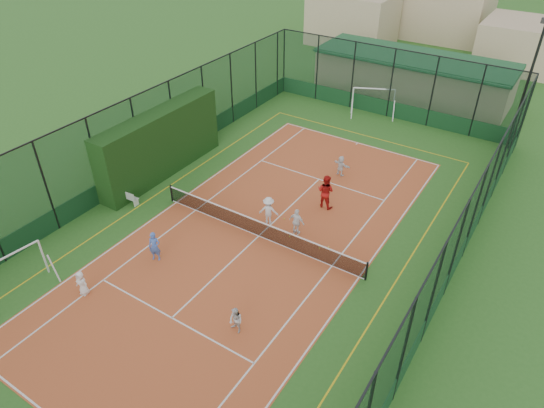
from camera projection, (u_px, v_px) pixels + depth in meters
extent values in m
plane|color=#2D6322|center=(259.00, 236.00, 24.35)|extent=(300.00, 300.00, 0.00)
cube|color=#B84F28|center=(259.00, 236.00, 24.35)|extent=(11.17, 23.97, 0.01)
cube|color=black|center=(161.00, 144.00, 28.34)|extent=(1.34, 8.91, 3.90)
imported|color=white|center=(82.00, 283.00, 20.74)|extent=(0.63, 0.44, 1.22)
imported|color=#466BC6|center=(155.00, 246.00, 22.50)|extent=(0.66, 0.57, 1.52)
imported|color=silver|center=(236.00, 320.00, 19.03)|extent=(0.68, 0.58, 1.22)
imported|color=white|center=(269.00, 211.00, 24.81)|extent=(1.15, 0.90, 1.56)
imported|color=white|center=(297.00, 222.00, 24.09)|extent=(0.87, 0.38, 1.47)
imported|color=white|center=(341.00, 166.00, 28.82)|extent=(1.22, 0.64, 1.26)
imported|color=#AB1412|center=(326.00, 191.00, 25.94)|extent=(0.97, 0.77, 1.93)
sphere|color=#CCE033|center=(284.00, 219.00, 25.48)|extent=(0.07, 0.07, 0.07)
sphere|color=#CCE033|center=(269.00, 210.00, 26.15)|extent=(0.07, 0.07, 0.07)
sphere|color=#CCE033|center=(275.00, 229.00, 24.77)|extent=(0.07, 0.07, 0.07)
sphere|color=#CCE033|center=(290.00, 236.00, 24.27)|extent=(0.07, 0.07, 0.07)
sphere|color=#CCE033|center=(320.00, 248.00, 23.52)|extent=(0.07, 0.07, 0.07)
sphere|color=#CCE033|center=(328.00, 247.00, 23.58)|extent=(0.07, 0.07, 0.07)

